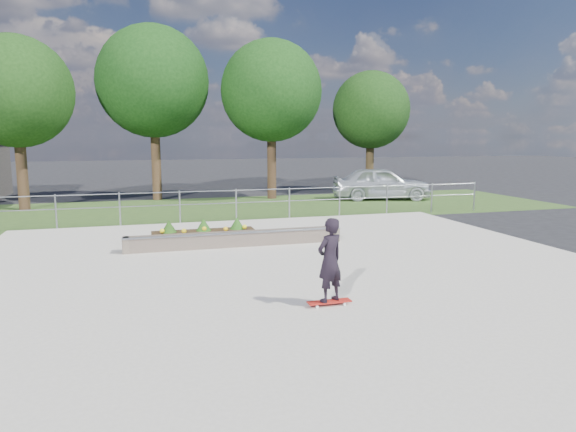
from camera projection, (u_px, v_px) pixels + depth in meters
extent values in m
plane|color=black|center=(298.00, 275.00, 11.47)|extent=(120.00, 120.00, 0.00)
cube|color=#2D491D|center=(221.00, 209.00, 21.91)|extent=(30.00, 8.00, 0.02)
cube|color=#B0AA9C|center=(298.00, 273.00, 11.47)|extent=(15.00, 15.00, 0.06)
cylinder|color=gray|center=(56.00, 212.00, 16.84)|extent=(0.06, 0.06, 1.20)
cylinder|color=#93969B|center=(120.00, 210.00, 17.39)|extent=(0.06, 0.06, 1.20)
cylinder|color=#969A9E|center=(180.00, 208.00, 17.94)|extent=(0.06, 0.06, 1.20)
cylinder|color=#999DA2|center=(236.00, 205.00, 18.50)|extent=(0.06, 0.06, 1.20)
cylinder|color=#97999F|center=(289.00, 203.00, 19.05)|extent=(0.06, 0.06, 1.20)
cylinder|color=gray|center=(339.00, 202.00, 19.60)|extent=(0.06, 0.06, 1.20)
cylinder|color=gray|center=(387.00, 200.00, 20.15)|extent=(0.06, 0.06, 1.20)
cylinder|color=gray|center=(432.00, 198.00, 20.71)|extent=(0.06, 0.06, 1.20)
cylinder|color=gray|center=(474.00, 197.00, 21.26)|extent=(0.06, 0.06, 1.20)
cylinder|color=#94969C|center=(236.00, 190.00, 18.41)|extent=(20.00, 0.04, 0.04)
cylinder|color=gray|center=(236.00, 203.00, 18.48)|extent=(20.00, 0.04, 0.04)
cylinder|color=#332014|center=(22.00, 175.00, 21.37)|extent=(0.44, 0.44, 2.93)
sphere|color=black|center=(16.00, 91.00, 20.85)|extent=(4.55, 4.55, 4.55)
cylinder|color=#382416|center=(156.00, 165.00, 24.75)|extent=(0.44, 0.44, 3.38)
sphere|color=black|center=(153.00, 82.00, 24.15)|extent=(5.25, 5.25, 5.25)
cylinder|color=#301E13|center=(272.00, 167.00, 25.34)|extent=(0.44, 0.44, 3.15)
sphere|color=black|center=(271.00, 91.00, 24.78)|extent=(4.90, 4.90, 4.90)
cylinder|color=black|center=(370.00, 168.00, 28.46)|extent=(0.44, 0.44, 2.70)
sphere|color=black|center=(371.00, 110.00, 27.98)|extent=(4.20, 4.20, 4.20)
cube|color=brown|center=(236.00, 239.00, 14.16)|extent=(6.00, 0.40, 0.40)
cylinder|color=gray|center=(237.00, 233.00, 13.94)|extent=(6.00, 0.06, 0.06)
cube|color=brown|center=(126.00, 245.00, 13.36)|extent=(0.15, 0.42, 0.40)
cube|color=brown|center=(334.00, 234.00, 14.96)|extent=(0.15, 0.42, 0.40)
cube|color=black|center=(205.00, 236.00, 14.94)|extent=(3.00, 1.20, 0.25)
sphere|color=yellow|center=(162.00, 231.00, 14.67)|extent=(0.14, 0.14, 0.14)
sphere|color=yellow|center=(184.00, 231.00, 14.64)|extent=(0.14, 0.14, 0.14)
sphere|color=yellow|center=(204.00, 229.00, 15.00)|extent=(0.14, 0.14, 0.14)
sphere|color=yellow|center=(226.00, 229.00, 14.98)|extent=(0.14, 0.14, 0.14)
sphere|color=yellow|center=(245.00, 227.00, 15.33)|extent=(0.14, 0.14, 0.14)
cone|color=#1C4012|center=(169.00, 226.00, 14.85)|extent=(0.44, 0.44, 0.36)
cone|color=#1F4C15|center=(204.00, 225.00, 15.13)|extent=(0.44, 0.44, 0.36)
cone|color=#1D4914|center=(237.00, 223.00, 15.40)|extent=(0.44, 0.44, 0.36)
cylinder|color=white|center=(317.00, 307.00, 9.04)|extent=(0.05, 0.03, 0.05)
cylinder|color=white|center=(314.00, 304.00, 9.21)|extent=(0.05, 0.03, 0.05)
cylinder|color=white|center=(345.00, 304.00, 9.19)|extent=(0.05, 0.03, 0.05)
cylinder|color=white|center=(341.00, 301.00, 9.36)|extent=(0.05, 0.03, 0.05)
cylinder|color=#A4A4A9|center=(316.00, 304.00, 9.12)|extent=(0.02, 0.18, 0.02)
cylinder|color=#A3A3A8|center=(343.00, 301.00, 9.27)|extent=(0.02, 0.18, 0.02)
cube|color=#AC1D15|center=(329.00, 302.00, 9.19)|extent=(0.80, 0.21, 0.02)
imported|color=black|center=(330.00, 260.00, 9.07)|extent=(0.65, 0.55, 1.51)
imported|color=silver|center=(381.00, 183.00, 25.04)|extent=(5.06, 3.02, 1.61)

